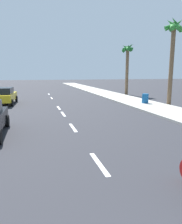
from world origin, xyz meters
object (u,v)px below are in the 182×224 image
at_px(palm_tree_mid, 173,41).
at_px(parked_car_yellow, 3,95).
at_px(palm_tree_far, 127,56).
at_px(trash_bin_far, 145,98).

bearing_deg(palm_tree_mid, parked_car_yellow, 162.55).
bearing_deg(palm_tree_mid, palm_tree_far, 87.87).
height_order(parked_car_yellow, trash_bin_far, parked_car_yellow).
height_order(palm_tree_far, trash_bin_far, palm_tree_far).
height_order(parked_car_yellow, palm_tree_far, palm_tree_far).
distance_m(parked_car_yellow, palm_tree_mid, 15.94).
relative_size(palm_tree_far, trash_bin_far, 7.97).
distance_m(palm_tree_mid, trash_bin_far, 5.42).
bearing_deg(parked_car_yellow, palm_tree_mid, -14.91).
xyz_separation_m(parked_car_yellow, trash_bin_far, (12.70, -3.53, -0.27)).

